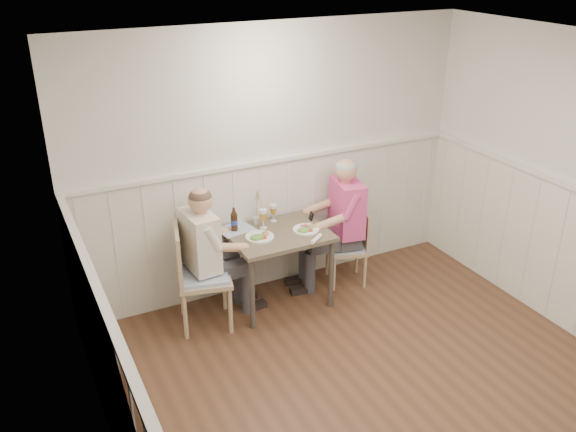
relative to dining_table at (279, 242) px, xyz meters
The scene contains 16 objects.
ground_plane 1.96m from the dining_table, 85.27° to the right, with size 4.50×4.50×0.00m, color #4C2F1F.
room_shell 2.04m from the dining_table, 85.27° to the right, with size 4.04×4.54×2.60m.
wainscot 1.16m from the dining_table, 82.48° to the right, with size 4.00×4.49×1.34m.
dining_table is the anchor object (origin of this frame).
chair_right 0.86m from the dining_table, ahead, with size 0.47×0.47×0.79m.
chair_left 0.83m from the dining_table, behind, with size 0.56×0.56×0.99m.
man_in_pink 0.74m from the dining_table, ahead, with size 0.68×0.49×1.36m.
diner_cream 0.72m from the dining_table, behind, with size 0.64×0.44×1.33m.
plate_man 0.28m from the dining_table, 18.82° to the right, with size 0.25×0.25×0.06m.
plate_diner 0.25m from the dining_table, behind, with size 0.26×0.26×0.07m.
beer_glass_a 0.33m from the dining_table, 75.23° to the left, with size 0.07×0.07×0.17m.
beer_glass_b 0.29m from the dining_table, 121.69° to the left, with size 0.08×0.08×0.19m.
beer_bottle 0.46m from the dining_table, 148.53° to the left, with size 0.07×0.07×0.23m.
rolled_napkin 0.41m from the dining_table, 53.30° to the right, with size 0.17×0.13×0.04m.
grass_vase 0.39m from the dining_table, 114.93° to the left, with size 0.04×0.04×0.36m.
gingham_mat 0.42m from the dining_table, 144.71° to the left, with size 0.36×0.31×0.01m.
Camera 1 is at (-2.34, -2.76, 3.25)m, focal length 38.00 mm.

